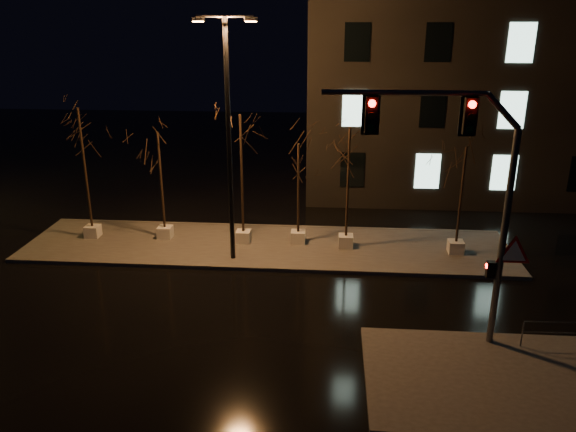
{
  "coord_description": "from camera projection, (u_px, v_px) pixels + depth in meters",
  "views": [
    {
      "loc": [
        2.86,
        -17.62,
        9.95
      ],
      "look_at": [
        1.26,
        2.52,
        2.8
      ],
      "focal_mm": 35.0,
      "sensor_mm": 36.0,
      "label": 1
    }
  ],
  "objects": [
    {
      "name": "ground",
      "position": [
        248.0,
        312.0,
        20.09
      ],
      "size": [
        90.0,
        90.0,
        0.0
      ],
      "primitive_type": "plane",
      "color": "black",
      "rests_on": "ground"
    },
    {
      "name": "median",
      "position": [
        267.0,
        246.0,
        25.7
      ],
      "size": [
        22.0,
        5.0,
        0.15
      ],
      "primitive_type": "cube",
      "color": "#45423E",
      "rests_on": "ground"
    },
    {
      "name": "streetlight_main",
      "position": [
        228.0,
        126.0,
        22.37
      ],
      "size": [
        2.46,
        0.84,
        9.91
      ],
      "rotation": [
        0.0,
        0.0,
        0.23
      ],
      "color": "black",
      "rests_on": "median"
    },
    {
      "name": "tree_1",
      "position": [
        159.0,
        157.0,
        25.19
      ],
      "size": [
        1.8,
        1.8,
        5.15
      ],
      "color": "silver",
      "rests_on": "median"
    },
    {
      "name": "tree_2",
      "position": [
        241.0,
        144.0,
        24.44
      ],
      "size": [
        1.8,
        1.8,
        6.07
      ],
      "color": "silver",
      "rests_on": "median"
    },
    {
      "name": "tree_3",
      "position": [
        299.0,
        167.0,
        24.73
      ],
      "size": [
        1.8,
        1.8,
        4.76
      ],
      "color": "silver",
      "rests_on": "median"
    },
    {
      "name": "building",
      "position": [
        521.0,
        61.0,
        33.46
      ],
      "size": [
        25.0,
        12.0,
        15.0
      ],
      "primitive_type": "cube",
      "color": "black",
      "rests_on": "ground"
    },
    {
      "name": "tree_5",
      "position": [
        464.0,
        171.0,
        23.56
      ],
      "size": [
        1.8,
        1.8,
        4.89
      ],
      "color": "silver",
      "rests_on": "median"
    },
    {
      "name": "tree_4",
      "position": [
        349.0,
        155.0,
        24.04
      ],
      "size": [
        1.8,
        1.8,
        5.6
      ],
      "color": "silver",
      "rests_on": "median"
    },
    {
      "name": "tree_0",
      "position": [
        81.0,
        138.0,
        25.02
      ],
      "size": [
        1.8,
        1.8,
        6.26
      ],
      "color": "silver",
      "rests_on": "median"
    },
    {
      "name": "guard_rail_a",
      "position": [
        556.0,
        330.0,
        17.5
      ],
      "size": [
        2.09,
        0.11,
        0.9
      ],
      "rotation": [
        0.0,
        0.0,
        0.03
      ],
      "color": "#505357",
      "rests_on": "sidewalk_corner"
    },
    {
      "name": "sidewalk_corner",
      "position": [
        486.0,
        380.0,
        16.22
      ],
      "size": [
        7.0,
        5.0,
        0.15
      ],
      "primitive_type": "cube",
      "color": "#45423E",
      "rests_on": "ground"
    },
    {
      "name": "traffic_signal_mast",
      "position": [
        466.0,
        185.0,
        16.36
      ],
      "size": [
        6.48,
        0.28,
        7.91
      ],
      "rotation": [
        0.0,
        0.0,
        0.01
      ],
      "color": "#505357",
      "rests_on": "sidewalk_corner"
    }
  ]
}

